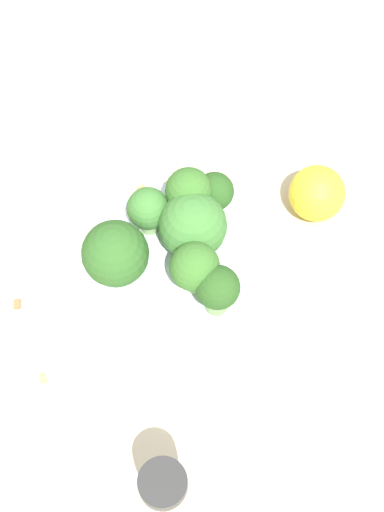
{
  "coord_description": "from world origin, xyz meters",
  "views": [
    {
      "loc": [
        0.23,
        0.12,
        0.55
      ],
      "look_at": [
        0.0,
        0.0,
        0.06
      ],
      "focal_mm": 50.0,
      "sensor_mm": 36.0,
      "label": 1
    }
  ],
  "objects": [
    {
      "name": "almond_crumb_2",
      "position": [
        0.08,
        -0.12,
        0.0
      ],
      "size": [
        0.01,
        0.01,
        0.01
      ],
      "primitive_type": "cube",
      "rotation": [
        0.0,
        0.0,
        0.58
      ],
      "color": "olive",
      "rests_on": "ground_plane"
    },
    {
      "name": "lemon_wedge",
      "position": [
        -0.12,
        0.06,
        0.02
      ],
      "size": [
        0.05,
        0.05,
        0.05
      ],
      "primitive_type": "sphere",
      "color": "yellow",
      "rests_on": "ground_plane"
    },
    {
      "name": "ground_plane",
      "position": [
        0.0,
        0.0,
        0.0
      ],
      "size": [
        3.0,
        3.0,
        0.0
      ],
      "primitive_type": "plane",
      "color": "beige"
    },
    {
      "name": "almond_crumb_3",
      "position": [
        -0.13,
        0.04,
        0.0
      ],
      "size": [
        0.01,
        0.01,
        0.01
      ],
      "primitive_type": "cube",
      "rotation": [
        0.0,
        0.0,
        4.81
      ],
      "color": "olive",
      "rests_on": "ground_plane"
    },
    {
      "name": "broccoli_floret_5",
      "position": [
        -0.06,
        -0.01,
        0.06
      ],
      "size": [
        0.03,
        0.03,
        0.04
      ],
      "color": "#84AD66",
      "rests_on": "bowl"
    },
    {
      "name": "broccoli_floret_0",
      "position": [
        -0.05,
        -0.03,
        0.07
      ],
      "size": [
        0.04,
        0.04,
        0.06
      ],
      "color": "#8EB770",
      "rests_on": "bowl"
    },
    {
      "name": "broccoli_floret_4",
      "position": [
        0.03,
        -0.05,
        0.06
      ],
      "size": [
        0.05,
        0.05,
        0.05
      ],
      "color": "#7A9E5B",
      "rests_on": "bowl"
    },
    {
      "name": "broccoli_floret_1",
      "position": [
        -0.02,
        -0.01,
        0.06
      ],
      "size": [
        0.05,
        0.05,
        0.06
      ],
      "color": "#8EB770",
      "rests_on": "bowl"
    },
    {
      "name": "almond_crumb_0",
      "position": [
        0.12,
        -0.07,
        0.0
      ],
      "size": [
        0.01,
        0.01,
        0.01
      ],
      "primitive_type": "cube",
      "rotation": [
        0.0,
        0.0,
        3.97
      ],
      "color": "tan",
      "rests_on": "ground_plane"
    },
    {
      "name": "broccoli_floret_6",
      "position": [
        -0.02,
        -0.05,
        0.06
      ],
      "size": [
        0.03,
        0.03,
        0.05
      ],
      "color": "#8EB770",
      "rests_on": "bowl"
    },
    {
      "name": "almond_crumb_1",
      "position": [
        -0.07,
        -0.09,
        0.0
      ],
      "size": [
        0.01,
        0.01,
        0.01
      ],
      "primitive_type": "cube",
      "rotation": [
        0.0,
        0.0,
        5.69
      ],
      "color": "#AD7F4C",
      "rests_on": "ground_plane"
    },
    {
      "name": "pepper_shaker",
      "position": [
        0.16,
        0.06,
        0.03
      ],
      "size": [
        0.03,
        0.03,
        0.07
      ],
      "color": "silver",
      "rests_on": "ground_plane"
    },
    {
      "name": "bowl",
      "position": [
        0.0,
        0.0,
        0.02
      ],
      "size": [
        0.18,
        0.18,
        0.03
      ],
      "primitive_type": "cylinder",
      "color": "silver",
      "rests_on": "ground_plane"
    },
    {
      "name": "broccoli_floret_2",
      "position": [
        0.02,
        0.03,
        0.06
      ],
      "size": [
        0.03,
        0.03,
        0.05
      ],
      "color": "#7A9E5B",
      "rests_on": "bowl"
    },
    {
      "name": "broccoli_floret_3",
      "position": [
        0.01,
        0.01,
        0.07
      ],
      "size": [
        0.04,
        0.04,
        0.06
      ],
      "color": "#8EB770",
      "rests_on": "bowl"
    }
  ]
}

